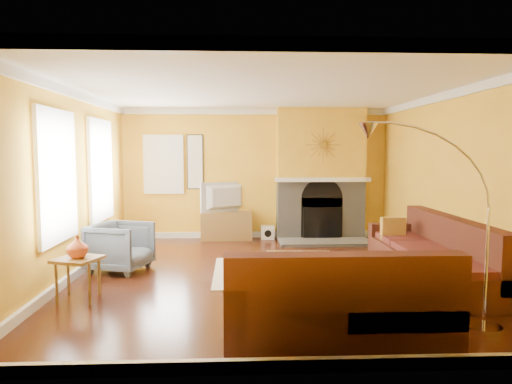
{
  "coord_description": "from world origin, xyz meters",
  "views": [
    {
      "loc": [
        -0.4,
        -6.57,
        1.82
      ],
      "look_at": [
        -0.1,
        0.4,
        1.2
      ],
      "focal_mm": 32.0,
      "sensor_mm": 36.0,
      "label": 1
    }
  ],
  "objects_px": {
    "armchair": "(121,247)",
    "arc_lamp": "(432,230)",
    "media_console": "(227,226)",
    "side_table": "(79,279)",
    "sectional_sofa": "(354,258)",
    "coffee_table": "(301,270)"
  },
  "relations": [
    {
      "from": "armchair",
      "to": "arc_lamp",
      "type": "xyz_separation_m",
      "value": [
        3.7,
        -2.54,
        0.67
      ]
    },
    {
      "from": "media_console",
      "to": "side_table",
      "type": "bearing_deg",
      "value": -114.55
    },
    {
      "from": "armchair",
      "to": "arc_lamp",
      "type": "bearing_deg",
      "value": -107.84
    },
    {
      "from": "media_console",
      "to": "arc_lamp",
      "type": "height_order",
      "value": "arc_lamp"
    },
    {
      "from": "sectional_sofa",
      "to": "armchair",
      "type": "bearing_deg",
      "value": 160.05
    },
    {
      "from": "media_console",
      "to": "armchair",
      "type": "xyz_separation_m",
      "value": [
        -1.56,
        -2.43,
        0.08
      ]
    },
    {
      "from": "coffee_table",
      "to": "armchair",
      "type": "xyz_separation_m",
      "value": [
        -2.64,
        0.8,
        0.19
      ]
    },
    {
      "from": "sectional_sofa",
      "to": "arc_lamp",
      "type": "bearing_deg",
      "value": -72.69
    },
    {
      "from": "sectional_sofa",
      "to": "armchair",
      "type": "xyz_separation_m",
      "value": [
        -3.28,
        1.19,
        -0.08
      ]
    },
    {
      "from": "coffee_table",
      "to": "arc_lamp",
      "type": "height_order",
      "value": "arc_lamp"
    },
    {
      "from": "sectional_sofa",
      "to": "arc_lamp",
      "type": "xyz_separation_m",
      "value": [
        0.42,
        -1.35,
        0.59
      ]
    },
    {
      "from": "sectional_sofa",
      "to": "arc_lamp",
      "type": "distance_m",
      "value": 1.53
    },
    {
      "from": "side_table",
      "to": "arc_lamp",
      "type": "distance_m",
      "value": 4.12
    },
    {
      "from": "armchair",
      "to": "arc_lamp",
      "type": "height_order",
      "value": "arc_lamp"
    },
    {
      "from": "media_console",
      "to": "arc_lamp",
      "type": "relative_size",
      "value": 0.5
    },
    {
      "from": "side_table",
      "to": "arc_lamp",
      "type": "height_order",
      "value": "arc_lamp"
    },
    {
      "from": "sectional_sofa",
      "to": "side_table",
      "type": "distance_m",
      "value": 3.46
    },
    {
      "from": "media_console",
      "to": "armchair",
      "type": "relative_size",
      "value": 1.28
    },
    {
      "from": "side_table",
      "to": "armchair",
      "type": "bearing_deg",
      "value": 82.95
    },
    {
      "from": "sectional_sofa",
      "to": "side_table",
      "type": "xyz_separation_m",
      "value": [
        -3.45,
        -0.18,
        -0.19
      ]
    },
    {
      "from": "side_table",
      "to": "media_console",
      "type": "bearing_deg",
      "value": 65.45
    },
    {
      "from": "coffee_table",
      "to": "arc_lamp",
      "type": "xyz_separation_m",
      "value": [
        1.06,
        -1.74,
        0.86
      ]
    }
  ]
}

